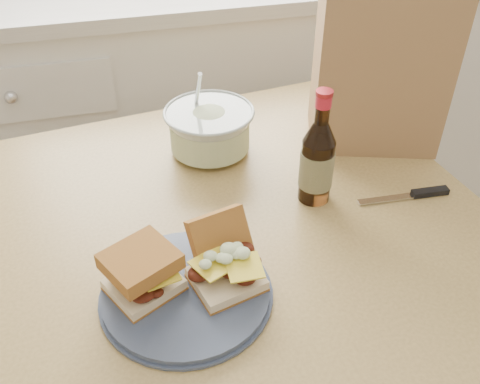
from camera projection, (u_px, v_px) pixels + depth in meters
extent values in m
cube|color=white|center=(182.00, 114.00, 1.96)|extent=(2.40, 0.60, 0.90)
cube|color=tan|center=(242.00, 227.00, 1.03)|extent=(1.04, 1.04, 0.04)
cube|color=tan|center=(44.00, 277.00, 1.45)|extent=(0.07, 0.07, 0.73)
cube|color=tan|center=(314.00, 204.00, 1.69)|extent=(0.07, 0.07, 0.73)
cylinder|color=#3C4862|center=(186.00, 292.00, 0.86)|extent=(0.27, 0.27, 0.02)
cube|color=beige|center=(144.00, 285.00, 0.85)|extent=(0.14, 0.13, 0.02)
cube|color=yellow|center=(142.00, 271.00, 0.83)|extent=(0.08, 0.08, 0.00)
cube|color=#9E6B29|center=(140.00, 261.00, 0.82)|extent=(0.14, 0.13, 0.03)
cube|color=beige|center=(227.00, 279.00, 0.86)|extent=(0.13, 0.12, 0.02)
cube|color=yellow|center=(226.00, 265.00, 0.84)|extent=(0.08, 0.08, 0.00)
cube|color=#9E6B29|center=(220.00, 238.00, 0.89)|extent=(0.11, 0.09, 0.09)
cone|color=#B0BDB8|center=(210.00, 132.00, 1.17)|extent=(0.19, 0.19, 0.10)
cylinder|color=white|center=(210.00, 133.00, 1.17)|extent=(0.17, 0.17, 0.06)
torus|color=#B0BDB8|center=(209.00, 112.00, 1.14)|extent=(0.20, 0.20, 0.01)
cylinder|color=silver|center=(197.00, 94.00, 1.13)|extent=(0.01, 0.08, 0.13)
cylinder|color=black|center=(316.00, 171.00, 1.03)|extent=(0.06, 0.06, 0.13)
cone|color=black|center=(320.00, 132.00, 0.97)|extent=(0.06, 0.06, 0.04)
cylinder|color=black|center=(323.00, 109.00, 0.94)|extent=(0.03, 0.03, 0.06)
cylinder|color=red|center=(324.00, 101.00, 0.93)|extent=(0.03, 0.03, 0.02)
cylinder|color=maroon|center=(325.00, 93.00, 0.92)|extent=(0.03, 0.03, 0.01)
cylinder|color=#2E3C1E|center=(316.00, 168.00, 1.02)|extent=(0.07, 0.07, 0.08)
cube|color=silver|center=(390.00, 198.00, 1.06)|extent=(0.13, 0.02, 0.00)
cube|color=black|center=(430.00, 192.00, 1.07)|extent=(0.08, 0.02, 0.01)
cube|color=#9D7A4C|center=(380.00, 65.00, 1.14)|extent=(0.31, 0.25, 0.36)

